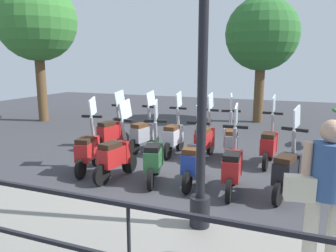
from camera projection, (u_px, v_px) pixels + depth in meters
The scene contains 19 objects.
ground_plane at pixel (187, 171), 6.87m from camera, with size 28.00×28.00×0.00m, color #38383D.
promenade_walkway at pixel (106, 245), 3.97m from camera, with size 2.20×20.00×0.15m.
fence_railing at pixel (38, 220), 2.86m from camera, with size 0.04×16.03×1.07m.
lamp_post_near at pixel (203, 65), 3.90m from camera, with size 0.26×0.90×4.64m.
pedestrian_with_bag at pixel (325, 187), 3.16m from camera, with size 0.38×0.64×1.59m.
tree_large at pixel (37, 21), 12.01m from camera, with size 2.94×2.94×5.21m.
tree_distant at pixel (262, 35), 11.86m from camera, with size 2.65×2.65×4.58m.
scooter_near_0 at pixel (287, 170), 5.48m from camera, with size 1.21×0.53×1.54m.
scooter_near_1 at pixel (232, 167), 5.66m from camera, with size 1.23×0.44×1.54m.
scooter_near_2 at pixel (194, 160), 6.02m from camera, with size 1.23×0.44×1.54m.
scooter_near_3 at pixel (154, 157), 6.19m from camera, with size 1.21×0.53×1.54m.
scooter_near_4 at pixel (116, 155), 6.35m from camera, with size 1.22×0.48×1.54m.
scooter_near_5 at pixel (88, 150), 6.75m from camera, with size 1.22×0.49×1.54m.
scooter_far_0 at pixel (269, 144), 7.19m from camera, with size 1.23×0.44×1.54m.
scooter_far_1 at pixel (231, 141), 7.50m from camera, with size 1.22×0.51×1.54m.
scooter_far_2 at pixel (205, 139), 7.68m from camera, with size 1.23×0.44×1.54m.
scooter_far_3 at pixel (174, 136), 7.99m from camera, with size 1.23×0.44×1.54m.
scooter_far_4 at pixel (143, 133), 8.27m from camera, with size 1.22×0.49×1.54m.
scooter_far_5 at pixel (111, 132), 8.46m from camera, with size 1.21×0.53×1.54m.
Camera 1 is at (-6.25, -2.01, 2.27)m, focal length 35.00 mm.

